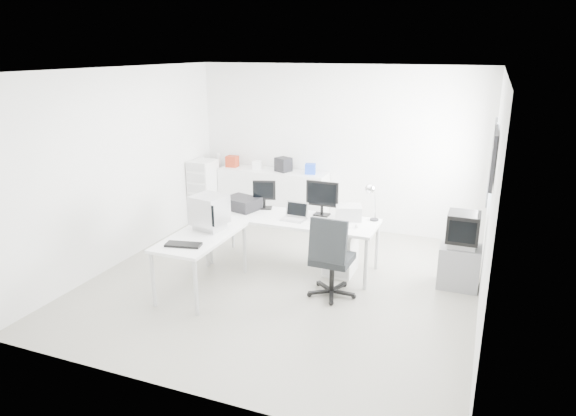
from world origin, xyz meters
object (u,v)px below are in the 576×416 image
at_px(lcd_monitor_large, 322,199).
at_px(sideboard, 273,197).
at_px(laser_printer, 348,212).
at_px(filing_cabinet, 204,192).
at_px(crt_monitor, 209,212).
at_px(main_desk, 293,242).
at_px(side_desk, 202,262).
at_px(inkjet_printer, 242,203).
at_px(drawer_pedestal, 341,253).
at_px(tv_cabinet, 459,267).
at_px(office_chair, 332,255).
at_px(lcd_monitor_small, 264,195).
at_px(laptop, 294,213).
at_px(crt_tv, 463,230).

distance_m(lcd_monitor_large, sideboard, 2.06).
distance_m(laser_printer, filing_cabinet, 3.17).
bearing_deg(sideboard, crt_monitor, -86.07).
bearing_deg(main_desk, side_desk, -127.69).
bearing_deg(filing_cabinet, lcd_monitor_large, -22.29).
bearing_deg(inkjet_printer, side_desk, -73.95).
distance_m(side_desk, drawer_pedestal, 1.93).
bearing_deg(lcd_monitor_large, laser_printer, -2.59).
height_order(drawer_pedestal, tv_cabinet, drawer_pedestal).
xyz_separation_m(drawer_pedestal, sideboard, (-1.72, 1.64, 0.19)).
bearing_deg(office_chair, lcd_monitor_large, 117.34).
height_order(lcd_monitor_small, laptop, lcd_monitor_small).
distance_m(laser_printer, tv_cabinet, 1.63).
relative_size(tv_cabinet, crt_tv, 1.14).
xyz_separation_m(crt_tv, sideboard, (-3.31, 1.50, -0.30)).
height_order(side_desk, inkjet_printer, inkjet_printer).
xyz_separation_m(drawer_pedestal, filing_cabinet, (-2.92, 1.25, 0.27)).
xyz_separation_m(inkjet_printer, laser_printer, (1.60, 0.12, 0.01)).
xyz_separation_m(main_desk, inkjet_printer, (-0.85, 0.10, 0.46)).
xyz_separation_m(main_desk, laser_printer, (0.75, 0.22, 0.48)).
bearing_deg(filing_cabinet, side_desk, -60.36).
bearing_deg(tv_cabinet, crt_tv, 0.00).
bearing_deg(laser_printer, sideboard, 122.40).
relative_size(inkjet_printer, laser_printer, 1.42).
relative_size(inkjet_printer, tv_cabinet, 0.88).
height_order(main_desk, inkjet_printer, inkjet_printer).
bearing_deg(lcd_monitor_large, crt_monitor, -135.79).
relative_size(laptop, office_chair, 0.30).
distance_m(lcd_monitor_large, crt_monitor, 1.63).
bearing_deg(tv_cabinet, lcd_monitor_small, 178.79).
relative_size(lcd_monitor_small, crt_monitor, 0.92).
relative_size(laptop, tv_cabinet, 0.59).
height_order(lcd_monitor_small, sideboard, lcd_monitor_small).
bearing_deg(main_desk, crt_tv, 4.76).
xyz_separation_m(sideboard, filing_cabinet, (-1.19, -0.39, 0.08)).
distance_m(crt_monitor, crt_tv, 3.31).
distance_m(drawer_pedestal, inkjet_printer, 1.64).
relative_size(laser_printer, filing_cabinet, 0.31).
xyz_separation_m(laser_printer, tv_cabinet, (1.53, -0.03, -0.57)).
relative_size(drawer_pedestal, filing_cabinet, 0.53).
relative_size(lcd_monitor_large, laser_printer, 1.41).
height_order(side_desk, tv_cabinet, side_desk).
height_order(side_desk, crt_tv, crt_tv).
bearing_deg(filing_cabinet, lcd_monitor_small, -32.26).
bearing_deg(laser_printer, office_chair, -105.51).
distance_m(inkjet_printer, tv_cabinet, 3.18).
bearing_deg(lcd_monitor_large, inkjet_printer, -171.18).
height_order(main_desk, lcd_monitor_small, lcd_monitor_small).
height_order(main_desk, laser_printer, laser_printer).
bearing_deg(drawer_pedestal, side_desk, -143.43).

